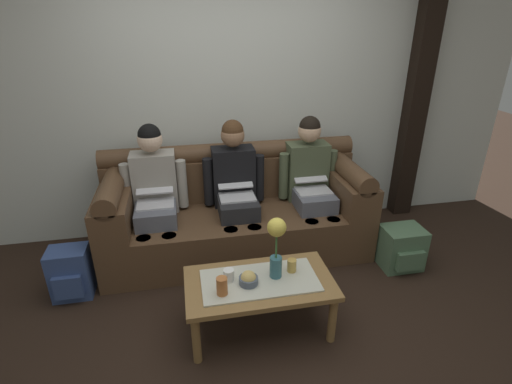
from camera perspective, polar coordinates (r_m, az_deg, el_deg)
name	(u,v)px	position (r m, az deg, el deg)	size (l,w,h in m)	color
ground_plane	(262,335)	(2.90, 0.88, -20.23)	(14.00, 14.00, 0.00)	black
back_wall_patterned	(225,85)	(3.78, -4.57, 15.46)	(6.00, 0.12, 2.90)	silver
timber_pillar	(419,80)	(4.35, 22.79, 14.88)	(0.20, 0.20, 2.90)	black
couch	(236,212)	(3.62, -2.96, -3.02)	(2.36, 0.88, 0.96)	#513823
person_left	(155,190)	(3.47, -14.64, 0.23)	(0.56, 0.67, 1.22)	#595B66
person_middle	(235,184)	(3.49, -3.06, 1.17)	(0.56, 0.67, 1.22)	#232326
person_right	(310,178)	(3.65, 7.96, 2.01)	(0.56, 0.67, 1.22)	#595B66
coffee_table	(260,287)	(2.73, 0.54, -13.75)	(1.01, 0.55, 0.41)	olive
flower_vase	(276,241)	(2.57, 3.01, -7.27)	(0.13, 0.13, 0.45)	#336672
snack_bowl	(248,279)	(2.64, -1.11, -12.68)	(0.13, 0.13, 0.11)	#4C5666
cup_near_left	(222,286)	(2.55, -5.02, -13.60)	(0.07, 0.07, 0.12)	#B26633
cup_near_right	(292,265)	(2.76, 5.27, -10.69)	(0.06, 0.06, 0.09)	gold
cup_far_center	(229,275)	(2.67, -4.03, -12.07)	(0.07, 0.07, 0.08)	white
backpack_left	(71,274)	(3.41, -25.56, -10.76)	(0.30, 0.27, 0.41)	#33477A
backpack_right	(402,248)	(3.65, 20.59, -7.74)	(0.35, 0.32, 0.37)	#4C6B4C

